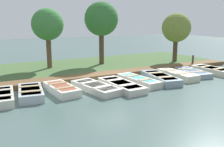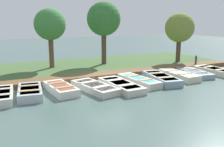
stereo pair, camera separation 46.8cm
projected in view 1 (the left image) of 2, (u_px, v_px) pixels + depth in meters
name	position (u px, v px, depth m)	size (l,w,h in m)	color
ground_plane	(109.00, 82.00, 15.44)	(80.00, 80.00, 0.00)	#4C6660
shore_bank	(80.00, 67.00, 19.73)	(8.00, 24.00, 0.17)	#476638
dock_walkway	(100.00, 76.00, 16.52)	(1.24, 22.78, 0.30)	brown
rowboat_1	(1.00, 97.00, 11.80)	(2.88, 1.39, 0.42)	beige
rowboat_2	(31.00, 93.00, 12.47)	(2.77, 1.50, 0.44)	#B2BCC1
rowboat_3	(61.00, 89.00, 13.14)	(2.83, 1.35, 0.42)	silver
rowboat_4	(96.00, 87.00, 13.58)	(3.44, 1.81, 0.37)	beige
rowboat_5	(121.00, 85.00, 13.98)	(3.47, 1.33, 0.38)	beige
rowboat_6	(139.00, 80.00, 15.03)	(3.28, 1.27, 0.40)	beige
rowboat_7	(160.00, 78.00, 15.64)	(3.49, 1.71, 0.43)	#8C9EA8
rowboat_8	(177.00, 75.00, 16.55)	(3.01, 1.10, 0.43)	beige
rowboat_9	(192.00, 72.00, 17.40)	(3.00, 1.68, 0.36)	#8C9EA8
rowboat_10	(212.00, 70.00, 18.01)	(2.85, 1.40, 0.43)	beige
mooring_post_far	(193.00, 61.00, 20.35)	(0.15, 0.15, 0.97)	#47382D
park_tree_left	(48.00, 25.00, 18.44)	(2.36, 2.36, 4.63)	brown
park_tree_center	(101.00, 20.00, 20.08)	(2.73, 2.73, 5.22)	#4C3828
park_tree_right	(176.00, 28.00, 21.57)	(2.50, 2.50, 4.36)	#4C3828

